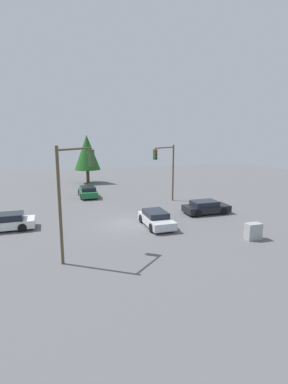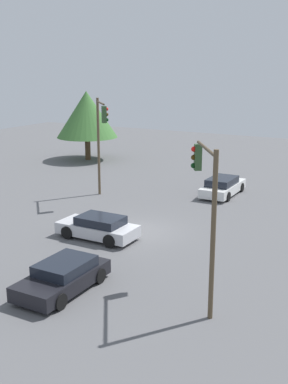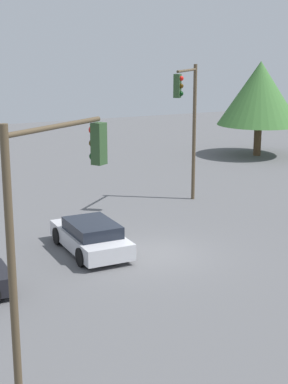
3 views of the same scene
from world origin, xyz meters
name	(u,v)px [view 3 (image 3 of 3)]	position (x,y,z in m)	size (l,w,h in m)	color
ground_plane	(155,254)	(0.00, 0.00, 0.00)	(80.00, 80.00, 0.00)	#5B5B5E
sedan_silver	(91,236)	(2.07, -1.37, 0.61)	(1.97, 4.30, 1.24)	silver
traffic_signal_main	(188,112)	(-4.75, -5.71, 4.58)	(2.40, 2.25, 6.81)	brown
traffic_signal_cross	(50,204)	(5.94, 6.19, 4.23)	(3.08, 2.15, 6.20)	brown
tree_right	(260,93)	(-16.04, -14.96, 4.41)	(5.87, 5.87, 6.63)	#4C3823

